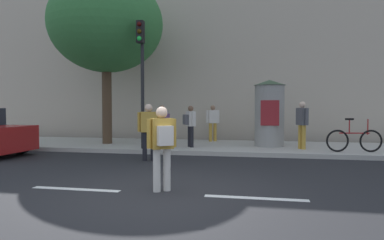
{
  "coord_description": "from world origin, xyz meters",
  "views": [
    {
      "loc": [
        1.76,
        -6.03,
        1.59
      ],
      "look_at": [
        0.19,
        2.0,
        1.28
      ],
      "focal_mm": 32.13,
      "sensor_mm": 36.0,
      "label": 1
    }
  ],
  "objects_px": {
    "pedestrian_near_pole": "(162,141)",
    "pedestrian_in_dark_shirt": "(163,121)",
    "pedestrian_tallest": "(190,123)",
    "pedestrian_with_backpack": "(213,120)",
    "traffic_light": "(141,64)",
    "pedestrian_in_red_top": "(302,121)",
    "street_tree": "(106,24)",
    "poster_column": "(269,113)",
    "bicycle_leaning": "(354,140)",
    "pedestrian_in_light_jacket": "(149,127)"
  },
  "relations": [
    {
      "from": "pedestrian_tallest",
      "to": "pedestrian_with_backpack",
      "type": "bearing_deg",
      "value": 76.38
    },
    {
      "from": "pedestrian_in_dark_shirt",
      "to": "pedestrian_in_red_top",
      "type": "bearing_deg",
      "value": -4.05
    },
    {
      "from": "pedestrian_near_pole",
      "to": "pedestrian_in_dark_shirt",
      "type": "relative_size",
      "value": 1.05
    },
    {
      "from": "street_tree",
      "to": "pedestrian_in_light_jacket",
      "type": "bearing_deg",
      "value": -47.61
    },
    {
      "from": "pedestrian_in_dark_shirt",
      "to": "bicycle_leaning",
      "type": "bearing_deg",
      "value": -7.49
    },
    {
      "from": "pedestrian_tallest",
      "to": "bicycle_leaning",
      "type": "xyz_separation_m",
      "value": [
        5.45,
        -0.37,
        -0.5
      ]
    },
    {
      "from": "traffic_light",
      "to": "pedestrian_in_dark_shirt",
      "type": "bearing_deg",
      "value": 75.29
    },
    {
      "from": "street_tree",
      "to": "pedestrian_tallest",
      "type": "height_order",
      "value": "street_tree"
    },
    {
      "from": "pedestrian_in_red_top",
      "to": "bicycle_leaning",
      "type": "bearing_deg",
      "value": -18.29
    },
    {
      "from": "pedestrian_in_light_jacket",
      "to": "street_tree",
      "type": "bearing_deg",
      "value": 132.39
    },
    {
      "from": "traffic_light",
      "to": "pedestrian_in_red_top",
      "type": "bearing_deg",
      "value": 10.52
    },
    {
      "from": "pedestrian_in_light_jacket",
      "to": "bicycle_leaning",
      "type": "distance_m",
      "value": 6.56
    },
    {
      "from": "street_tree",
      "to": "pedestrian_in_red_top",
      "type": "distance_m",
      "value": 8.29
    },
    {
      "from": "street_tree",
      "to": "bicycle_leaning",
      "type": "height_order",
      "value": "street_tree"
    },
    {
      "from": "traffic_light",
      "to": "pedestrian_with_backpack",
      "type": "relative_size",
      "value": 2.86
    },
    {
      "from": "pedestrian_in_light_jacket",
      "to": "pedestrian_in_red_top",
      "type": "bearing_deg",
      "value": 28.56
    },
    {
      "from": "pedestrian_with_backpack",
      "to": "pedestrian_in_dark_shirt",
      "type": "distance_m",
      "value": 2.42
    },
    {
      "from": "poster_column",
      "to": "pedestrian_in_red_top",
      "type": "xyz_separation_m",
      "value": [
        1.08,
        -0.73,
        -0.29
      ]
    },
    {
      "from": "poster_column",
      "to": "street_tree",
      "type": "bearing_deg",
      "value": -177.19
    },
    {
      "from": "pedestrian_tallest",
      "to": "pedestrian_in_dark_shirt",
      "type": "height_order",
      "value": "pedestrian_in_dark_shirt"
    },
    {
      "from": "poster_column",
      "to": "pedestrian_tallest",
      "type": "relative_size",
      "value": 1.64
    },
    {
      "from": "pedestrian_in_light_jacket",
      "to": "bicycle_leaning",
      "type": "bearing_deg",
      "value": 18.08
    },
    {
      "from": "pedestrian_near_pole",
      "to": "pedestrian_in_dark_shirt",
      "type": "distance_m",
      "value": 6.71
    },
    {
      "from": "pedestrian_in_light_jacket",
      "to": "bicycle_leaning",
      "type": "xyz_separation_m",
      "value": [
        6.22,
        2.03,
        -0.46
      ]
    },
    {
      "from": "traffic_light",
      "to": "pedestrian_with_backpack",
      "type": "distance_m",
      "value": 4.24
    },
    {
      "from": "bicycle_leaning",
      "to": "pedestrian_in_dark_shirt",
      "type": "bearing_deg",
      "value": 172.51
    },
    {
      "from": "traffic_light",
      "to": "pedestrian_in_red_top",
      "type": "relative_size",
      "value": 2.67
    },
    {
      "from": "pedestrian_with_backpack",
      "to": "bicycle_leaning",
      "type": "bearing_deg",
      "value": -27.7
    },
    {
      "from": "pedestrian_near_pole",
      "to": "pedestrian_tallest",
      "type": "height_order",
      "value": "pedestrian_tallest"
    },
    {
      "from": "pedestrian_near_pole",
      "to": "bicycle_leaning",
      "type": "height_order",
      "value": "pedestrian_near_pole"
    },
    {
      "from": "street_tree",
      "to": "pedestrian_in_red_top",
      "type": "xyz_separation_m",
      "value": [
        7.38,
        -0.43,
        -3.75
      ]
    },
    {
      "from": "pedestrian_in_light_jacket",
      "to": "pedestrian_in_dark_shirt",
      "type": "height_order",
      "value": "pedestrian_in_light_jacket"
    },
    {
      "from": "street_tree",
      "to": "pedestrian_tallest",
      "type": "xyz_separation_m",
      "value": [
        3.48,
        -0.56,
        -3.81
      ]
    },
    {
      "from": "pedestrian_tallest",
      "to": "poster_column",
      "type": "bearing_deg",
      "value": 17.17
    },
    {
      "from": "pedestrian_near_pole",
      "to": "pedestrian_in_red_top",
      "type": "distance_m",
      "value": 6.9
    },
    {
      "from": "bicycle_leaning",
      "to": "pedestrian_with_backpack",
      "type": "bearing_deg",
      "value": 152.3
    },
    {
      "from": "pedestrian_in_light_jacket",
      "to": "pedestrian_in_dark_shirt",
      "type": "xyz_separation_m",
      "value": [
        -0.4,
        2.9,
        0.06
      ]
    },
    {
      "from": "pedestrian_with_backpack",
      "to": "pedestrian_in_light_jacket",
      "type": "bearing_deg",
      "value": -105.77
    },
    {
      "from": "pedestrian_tallest",
      "to": "pedestrian_with_backpack",
      "type": "relative_size",
      "value": 0.98
    },
    {
      "from": "pedestrian_tallest",
      "to": "pedestrian_with_backpack",
      "type": "distance_m",
      "value": 2.27
    },
    {
      "from": "pedestrian_in_red_top",
      "to": "pedestrian_with_backpack",
      "type": "height_order",
      "value": "pedestrian_in_red_top"
    },
    {
      "from": "bicycle_leaning",
      "to": "traffic_light",
      "type": "bearing_deg",
      "value": -175.93
    },
    {
      "from": "traffic_light",
      "to": "bicycle_leaning",
      "type": "relative_size",
      "value": 2.48
    },
    {
      "from": "pedestrian_in_light_jacket",
      "to": "pedestrian_in_red_top",
      "type": "xyz_separation_m",
      "value": [
        4.67,
        2.54,
        0.1
      ]
    },
    {
      "from": "poster_column",
      "to": "pedestrian_near_pole",
      "type": "bearing_deg",
      "value": -107.55
    },
    {
      "from": "pedestrian_in_light_jacket",
      "to": "pedestrian_in_dark_shirt",
      "type": "bearing_deg",
      "value": 97.87
    },
    {
      "from": "traffic_light",
      "to": "street_tree",
      "type": "xyz_separation_m",
      "value": [
        -1.95,
        1.43,
        1.76
      ]
    },
    {
      "from": "traffic_light",
      "to": "pedestrian_tallest",
      "type": "distance_m",
      "value": 2.71
    },
    {
      "from": "traffic_light",
      "to": "poster_column",
      "type": "distance_m",
      "value": 4.99
    },
    {
      "from": "street_tree",
      "to": "pedestrian_in_red_top",
      "type": "relative_size",
      "value": 4.02
    }
  ]
}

